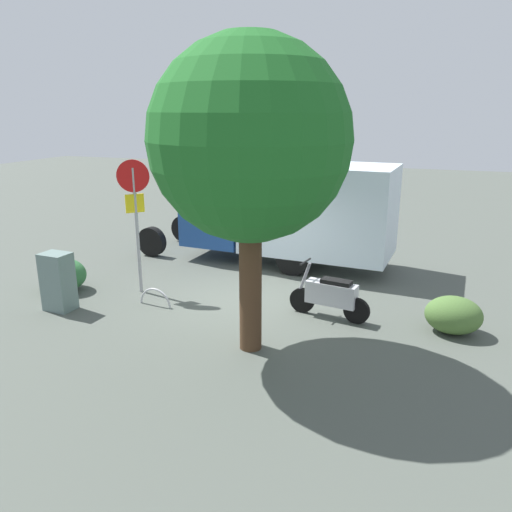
{
  "coord_description": "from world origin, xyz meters",
  "views": [
    {
      "loc": [
        -3.83,
        10.12,
        4.34
      ],
      "look_at": [
        -0.35,
        0.24,
        1.24
      ],
      "focal_mm": 34.85,
      "sensor_mm": 36.0,
      "label": 1
    }
  ],
  "objects_px": {
    "stop_sign": "(135,206)",
    "motorcycle": "(331,295)",
    "street_tree": "(250,142)",
    "utility_cabinet": "(58,282)",
    "box_truck_near": "(287,209)",
    "bike_rack_hoop": "(156,305)"
  },
  "relations": [
    {
      "from": "street_tree",
      "to": "stop_sign",
      "type": "bearing_deg",
      "value": -28.17
    },
    {
      "from": "stop_sign",
      "to": "bike_rack_hoop",
      "type": "relative_size",
      "value": 3.81
    },
    {
      "from": "bike_rack_hoop",
      "to": "utility_cabinet",
      "type": "bearing_deg",
      "value": 25.2
    },
    {
      "from": "motorcycle",
      "to": "stop_sign",
      "type": "xyz_separation_m",
      "value": [
        4.73,
        -0.04,
        1.64
      ]
    },
    {
      "from": "motorcycle",
      "to": "stop_sign",
      "type": "distance_m",
      "value": 5.01
    },
    {
      "from": "motorcycle",
      "to": "street_tree",
      "type": "relative_size",
      "value": 0.32
    },
    {
      "from": "street_tree",
      "to": "utility_cabinet",
      "type": "relative_size",
      "value": 4.25
    },
    {
      "from": "motorcycle",
      "to": "bike_rack_hoop",
      "type": "xyz_separation_m",
      "value": [
        3.93,
        0.64,
        -0.52
      ]
    },
    {
      "from": "box_truck_near",
      "to": "stop_sign",
      "type": "distance_m",
      "value": 4.48
    },
    {
      "from": "stop_sign",
      "to": "utility_cabinet",
      "type": "height_order",
      "value": "stop_sign"
    },
    {
      "from": "stop_sign",
      "to": "box_truck_near",
      "type": "bearing_deg",
      "value": -127.61
    },
    {
      "from": "street_tree",
      "to": "box_truck_near",
      "type": "bearing_deg",
      "value": -80.83
    },
    {
      "from": "stop_sign",
      "to": "utility_cabinet",
      "type": "relative_size",
      "value": 2.46
    },
    {
      "from": "box_truck_near",
      "to": "street_tree",
      "type": "xyz_separation_m",
      "value": [
        -0.88,
        5.44,
        2.21
      ]
    },
    {
      "from": "street_tree",
      "to": "utility_cabinet",
      "type": "height_order",
      "value": "street_tree"
    },
    {
      "from": "utility_cabinet",
      "to": "bike_rack_hoop",
      "type": "bearing_deg",
      "value": -154.8
    },
    {
      "from": "stop_sign",
      "to": "motorcycle",
      "type": "bearing_deg",
      "value": 179.57
    },
    {
      "from": "utility_cabinet",
      "to": "street_tree",
      "type": "bearing_deg",
      "value": 175.75
    },
    {
      "from": "box_truck_near",
      "to": "motorcycle",
      "type": "height_order",
      "value": "box_truck_near"
    },
    {
      "from": "stop_sign",
      "to": "utility_cabinet",
      "type": "distance_m",
      "value": 2.44
    },
    {
      "from": "stop_sign",
      "to": "street_tree",
      "type": "xyz_separation_m",
      "value": [
        -3.59,
        1.92,
        1.66
      ]
    },
    {
      "from": "box_truck_near",
      "to": "utility_cabinet",
      "type": "relative_size",
      "value": 5.78
    }
  ]
}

